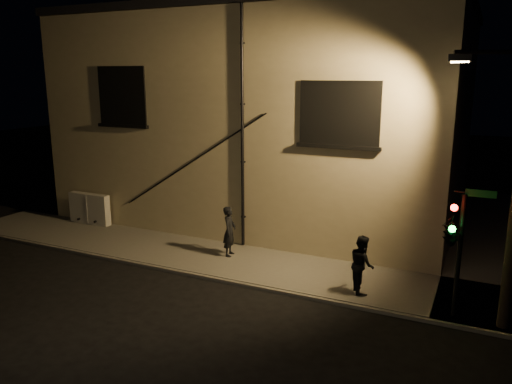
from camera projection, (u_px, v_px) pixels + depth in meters
The scene contains 7 objects.
ground at pixel (253, 287), 14.85m from camera, with size 90.00×90.00×0.00m, color black.
sidewalk at pixel (335, 247), 18.19m from camera, with size 21.00×16.00×0.12m.
building at pixel (278, 114), 23.01m from camera, with size 16.20×12.23×8.80m.
utility_cabinet at pixel (90, 209), 20.73m from camera, with size 1.93×0.32×1.27m, color #B5B3AC.
pedestrian_a at pixel (229, 231), 16.96m from camera, with size 0.63×0.41×1.73m, color black.
pedestrian_b at pixel (362, 264), 14.09m from camera, with size 0.81×0.63×1.67m, color black.
traffic_signal at pixel (452, 232), 12.33m from camera, with size 1.28×1.98×3.35m.
Camera 1 is at (5.98, -12.45, 6.15)m, focal length 35.00 mm.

